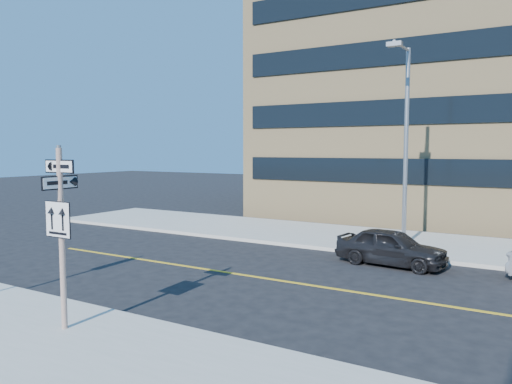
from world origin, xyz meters
The scene contains 5 objects.
ground centered at (0.00, 0.00, 0.00)m, with size 120.00×120.00×0.00m, color black.
sign_pole centered at (0.00, -2.51, 2.44)m, with size 0.92×0.92×4.06m.
parked_car_a centered at (4.36, 7.86, 0.66)m, with size 3.88×1.56×1.32m, color black.
streetlight_a centered at (4.00, 10.76, 4.76)m, with size 0.55×2.25×8.00m.
building_brick centered at (2.00, 25.00, 9.00)m, with size 18.00×18.00×18.00m, color tan.
Camera 1 is at (9.19, -9.58, 4.13)m, focal length 35.00 mm.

